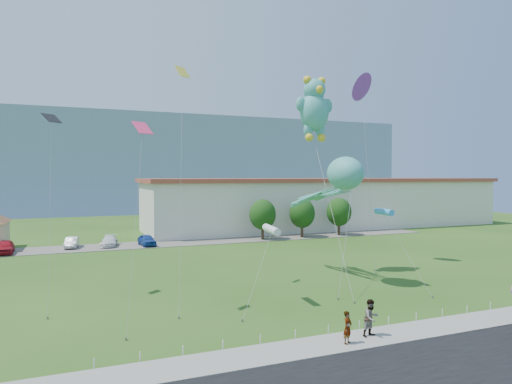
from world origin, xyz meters
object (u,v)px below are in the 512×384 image
octopus_kite (336,183)px  teddy_bear_kite (314,107)px  pedestrian_left (348,327)px  parked_car_silver (72,242)px  parked_car_blue (147,240)px  warehouse (327,203)px  parked_car_white (109,241)px  parked_car_red (5,247)px  pedestrian_right (371,318)px

octopus_kite → teddy_bear_kite: (0.02, 3.69, 6.59)m
pedestrian_left → octopus_kite: 15.77m
parked_car_silver → parked_car_blue: (8.56, -1.58, 0.05)m
warehouse → parked_car_white: bearing=-166.4°
pedestrian_left → parked_car_white: size_ratio=0.39×
octopus_kite → parked_car_red: bearing=137.0°
parked_car_silver → teddy_bear_kite: teddy_bear_kite is taller
warehouse → parked_car_white: warehouse is taller
parked_car_white → parked_car_silver: bearing=-175.6°
pedestrian_right → octopus_kite: bearing=55.7°
parked_car_silver → parked_car_blue: 8.71m
pedestrian_right → parked_car_blue: bearing=88.9°
warehouse → parked_car_white: 36.87m
pedestrian_left → warehouse: bearing=30.3°
warehouse → parked_car_red: warehouse is taller
parked_car_white → teddy_bear_kite: (15.69, -22.50, 13.94)m
parked_car_silver → pedestrian_left: bearing=-64.6°
warehouse → parked_car_blue: (-31.35, -9.81, -3.39)m
pedestrian_right → parked_car_silver: (-14.71, 38.42, -0.39)m
warehouse → parked_car_blue: size_ratio=15.35×
parked_car_red → teddy_bear_kite: size_ratio=0.25×
parked_car_silver → parked_car_white: parked_car_silver is taller
parked_car_blue → parked_car_silver: bearing=163.3°
parked_car_silver → octopus_kite: 34.04m
parked_car_blue → teddy_bear_kite: (11.37, -21.35, 13.88)m
parked_car_blue → teddy_bear_kite: size_ratio=0.23×
parked_car_silver → parked_car_blue: parked_car_blue is taller
octopus_kite → pedestrian_left: bearing=-119.6°
pedestrian_right → octopus_kite: (5.20, 11.80, 6.95)m
warehouse → pedestrian_right: bearing=-118.4°
parked_car_silver → parked_car_red: bearing=-158.8°
warehouse → parked_car_blue: 33.03m
parked_car_white → parked_car_blue: 4.48m
pedestrian_right → parked_car_white: 39.41m
teddy_bear_kite → parked_car_blue: bearing=118.0°
warehouse → pedestrian_right: warehouse is taller
parked_car_red → parked_car_silver: parked_car_red is taller
parked_car_white → warehouse: bearing=23.8°
warehouse → parked_car_white: size_ratio=14.38×
parked_car_silver → parked_car_white: 4.26m
parked_car_red → pedestrian_right: bearing=-62.0°
pedestrian_right → parked_car_silver: pedestrian_right is taller
parked_car_blue → warehouse: bearing=11.2°
parked_car_blue → octopus_kite: 28.44m
warehouse → pedestrian_left: (-26.96, -47.09, -3.20)m
parked_car_red → parked_car_white: parked_car_red is taller
parked_car_silver → octopus_kite: size_ratio=0.37×
parked_car_white → teddy_bear_kite: 30.78m
parked_car_silver → octopus_kite: octopus_kite is taller
warehouse → pedestrian_left: 54.36m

